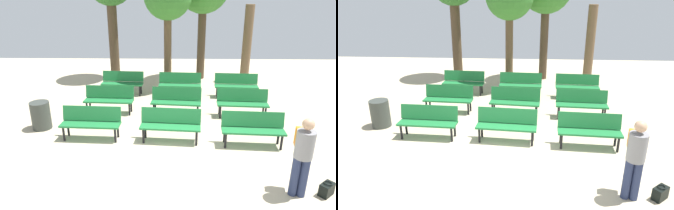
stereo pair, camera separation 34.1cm
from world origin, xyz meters
TOP-DOWN VIEW (x-y plane):
  - ground_plane at (0.00, 0.00)m, footprint 24.00×24.00m
  - bench_r0_c0 at (-2.06, 1.70)m, footprint 1.62×0.55m
  - bench_r0_c1 at (0.09, 1.60)m, footprint 1.63×0.60m
  - bench_r0_c2 at (2.22, 1.40)m, footprint 1.63×0.58m
  - bench_r1_c0 at (-1.95, 3.59)m, footprint 1.62×0.56m
  - bench_r1_c1 at (0.25, 3.44)m, footprint 1.64×0.63m
  - bench_r1_c2 at (2.36, 3.35)m, footprint 1.63×0.58m
  - bench_r2_c0 at (-1.82, 5.50)m, footprint 1.63×0.58m
  - bench_r2_c1 at (0.40, 5.35)m, footprint 1.62×0.56m
  - bench_r2_c2 at (2.52, 5.26)m, footprint 1.63×0.58m
  - tree_3 at (3.32, 7.51)m, footprint 0.39×0.39m
  - visitor_with_backpack at (2.63, -0.66)m, footprint 0.42×0.58m
  - handbag at (3.21, -0.69)m, footprint 0.36×0.34m
  - trash_bin at (-3.69, 2.29)m, footprint 0.55×0.55m

SIDE VIEW (x-z plane):
  - ground_plane at x=0.00m, z-range 0.00..0.00m
  - handbag at x=3.21m, z-range -0.01..0.28m
  - trash_bin at x=-3.69m, z-range 0.00..0.81m
  - bench_r0_c0 at x=-2.06m, z-range 0.07..0.94m
  - bench_r0_c1 at x=0.09m, z-range 0.07..0.94m
  - bench_r0_c2 at x=2.22m, z-range 0.07..0.94m
  - bench_r1_c0 at x=-1.95m, z-range 0.07..0.94m
  - bench_r1_c1 at x=0.25m, z-range 0.07..0.94m
  - bench_r1_c2 at x=2.36m, z-range 0.07..0.94m
  - bench_r2_c0 at x=-1.82m, z-range 0.07..0.94m
  - bench_r2_c1 at x=0.40m, z-range 0.07..0.94m
  - bench_r2_c2 at x=2.52m, z-range 0.07..0.94m
  - visitor_with_backpack at x=2.63m, z-range 0.11..1.76m
  - tree_3 at x=3.32m, z-range 0.00..3.27m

